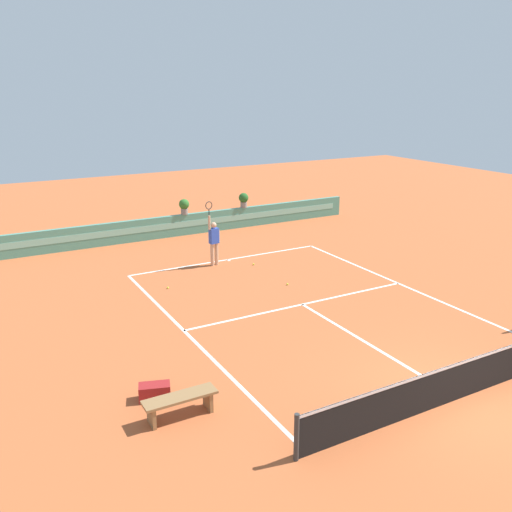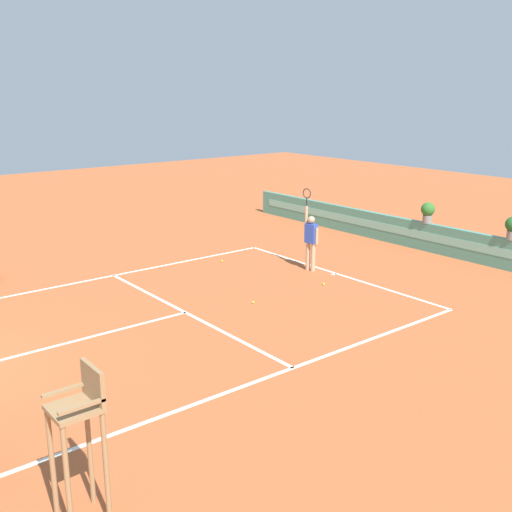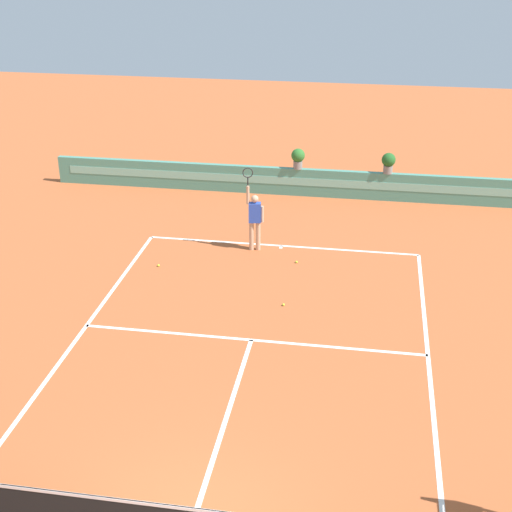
{
  "view_description": "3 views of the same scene",
  "coord_description": "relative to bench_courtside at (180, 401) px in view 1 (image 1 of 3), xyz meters",
  "views": [
    {
      "loc": [
        -9.32,
        -7.3,
        6.76
      ],
      "look_at": [
        -0.3,
        8.95,
        1.0
      ],
      "focal_mm": 38.53,
      "sensor_mm": 36.0,
      "label": 1
    },
    {
      "loc": [
        12.52,
        -1.27,
        5.47
      ],
      "look_at": [
        -0.3,
        8.95,
        1.0
      ],
      "focal_mm": 42.61,
      "sensor_mm": 36.0,
      "label": 2
    },
    {
      "loc": [
        2.49,
        -8.06,
        9.12
      ],
      "look_at": [
        -0.3,
        8.95,
        1.0
      ],
      "focal_mm": 50.78,
      "sensor_mm": 36.0,
      "label": 3
    }
  ],
  "objects": [
    {
      "name": "back_wall_barrier",
      "position": [
        5.79,
        14.0,
        0.12
      ],
      "size": [
        18.0,
        0.21,
        1.0
      ],
      "color": "#4C8E7A",
      "rests_on": "ground"
    },
    {
      "name": "potted_plant_right",
      "position": [
        8.91,
        14.0,
        1.04
      ],
      "size": [
        0.48,
        0.48,
        0.72
      ],
      "color": "gray",
      "rests_on": "back_wall_barrier"
    },
    {
      "name": "net",
      "position": [
        5.79,
        -2.39,
        0.13
      ],
      "size": [
        8.92,
        0.1,
        1.0
      ],
      "color": "#333333",
      "rests_on": "ground"
    },
    {
      "name": "court_lines",
      "position": [
        5.79,
        4.33,
        -0.37
      ],
      "size": [
        8.32,
        11.94,
        0.01
      ],
      "color": "white",
      "rests_on": "ground"
    },
    {
      "name": "ground_plane",
      "position": [
        5.79,
        3.61,
        -0.38
      ],
      "size": [
        60.0,
        60.0,
        0.0
      ],
      "primitive_type": "plane",
      "color": "#B2562D"
    },
    {
      "name": "tennis_ball_near_baseline",
      "position": [
        6.38,
        8.38,
        -0.34
      ],
      "size": [
        0.07,
        0.07,
        0.07
      ],
      "primitive_type": "sphere",
      "color": "#CCE033",
      "rests_on": "ground"
    },
    {
      "name": "tennis_player",
      "position": [
        5.02,
        9.11,
        0.67
      ],
      "size": [
        0.61,
        0.27,
        2.58
      ],
      "color": "tan",
      "rests_on": "ground"
    },
    {
      "name": "tennis_ball_mid_court",
      "position": [
        2.49,
        7.51,
        -0.34
      ],
      "size": [
        0.07,
        0.07,
        0.07
      ],
      "primitive_type": "sphere",
      "color": "#CCE033",
      "rests_on": "ground"
    },
    {
      "name": "potted_plant_centre",
      "position": [
        5.76,
        14.0,
        1.04
      ],
      "size": [
        0.48,
        0.48,
        0.72
      ],
      "color": "gray",
      "rests_on": "back_wall_barrier"
    },
    {
      "name": "bench_courtside",
      "position": [
        0.0,
        0.0,
        0.0
      ],
      "size": [
        1.6,
        0.44,
        0.51
      ],
      "color": "olive",
      "rests_on": "ground"
    },
    {
      "name": "gear_bag",
      "position": [
        -0.25,
        0.96,
        -0.2
      ],
      "size": [
        0.78,
        0.56,
        0.36
      ],
      "primitive_type": "cube",
      "rotation": [
        0.0,
        0.0,
        -0.32
      ],
      "color": "maroon",
      "rests_on": "ground"
    },
    {
      "name": "tennis_ball_by_sideline",
      "position": [
        6.33,
        5.79,
        -0.34
      ],
      "size": [
        0.07,
        0.07,
        0.07
      ],
      "primitive_type": "sphere",
      "color": "#CCE033",
      "rests_on": "ground"
    }
  ]
}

